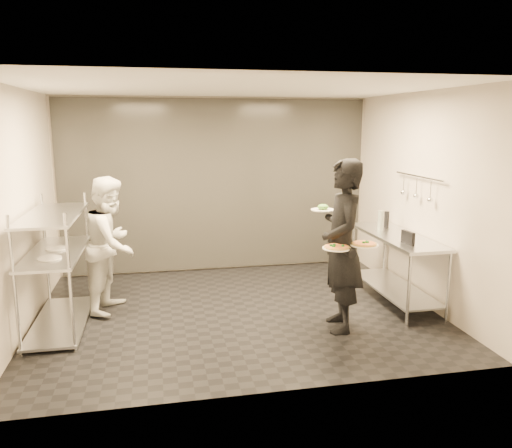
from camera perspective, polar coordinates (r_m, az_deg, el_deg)
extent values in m
cube|color=black|center=(6.54, -2.18, -9.98)|extent=(5.00, 4.00, 0.00)
cube|color=white|center=(6.10, -2.38, 15.32)|extent=(5.00, 4.00, 0.00)
cube|color=beige|center=(8.13, -4.54, 4.44)|extent=(5.00, 0.00, 2.80)
cube|color=beige|center=(4.24, 2.05, -2.04)|extent=(5.00, 0.00, 2.80)
cube|color=beige|center=(6.28, -25.42, 1.28)|extent=(0.00, 4.00, 2.80)
cube|color=beige|center=(7.01, 18.37, 2.76)|extent=(0.00, 4.00, 2.80)
cube|color=white|center=(8.10, -4.51, 4.41)|extent=(4.90, 0.04, 2.74)
cylinder|color=silver|center=(5.68, -25.90, -6.51)|extent=(0.04, 0.04, 1.50)
cylinder|color=silver|center=(7.12, -22.90, -2.76)|extent=(0.04, 0.04, 1.50)
cylinder|color=silver|center=(5.56, -20.48, -6.42)|extent=(0.04, 0.04, 1.50)
cylinder|color=silver|center=(7.03, -18.59, -2.62)|extent=(0.04, 0.04, 1.50)
cube|color=silver|center=(6.56, -21.38, -10.27)|extent=(0.60, 1.60, 0.03)
cube|color=silver|center=(6.30, -21.94, -3.06)|extent=(0.60, 1.60, 0.03)
cube|color=silver|center=(6.21, -22.25, 0.97)|extent=(0.60, 1.60, 0.03)
cylinder|color=white|center=(5.96, -22.55, -3.65)|extent=(0.26, 0.26, 0.01)
cylinder|color=white|center=(6.39, -21.80, -2.62)|extent=(0.26, 0.26, 0.01)
cylinder|color=silver|center=(6.21, 17.06, -7.25)|extent=(0.04, 0.04, 0.90)
cylinder|color=silver|center=(7.70, 11.00, -3.34)|extent=(0.04, 0.04, 0.90)
cylinder|color=silver|center=(6.47, 21.14, -6.78)|extent=(0.04, 0.04, 0.90)
cylinder|color=silver|center=(7.91, 14.50, -3.10)|extent=(0.04, 0.04, 0.90)
cube|color=silver|center=(7.13, 15.50, -7.01)|extent=(0.57, 1.71, 0.03)
cube|color=silver|center=(6.94, 15.82, -1.36)|extent=(0.60, 1.80, 0.04)
cylinder|color=silver|center=(6.94, 18.10, 5.20)|extent=(0.02, 1.20, 0.02)
cylinder|color=silver|center=(6.64, 19.35, 3.73)|extent=(0.01, 0.01, 0.22)
sphere|color=silver|center=(6.66, 19.28, 2.63)|extent=(0.07, 0.07, 0.07)
cylinder|color=silver|center=(6.94, 17.89, 4.14)|extent=(0.01, 0.01, 0.22)
sphere|color=silver|center=(6.96, 17.82, 3.08)|extent=(0.07, 0.07, 0.07)
cylinder|color=silver|center=(7.25, 16.55, 4.50)|extent=(0.01, 0.01, 0.22)
sphere|color=silver|center=(7.27, 16.49, 3.49)|extent=(0.07, 0.07, 0.07)
imported|color=black|center=(5.82, 9.81, -2.50)|extent=(0.58, 0.79, 2.00)
imported|color=silver|center=(6.64, -16.18, -2.23)|extent=(0.88, 1.00, 1.74)
cylinder|color=white|center=(5.58, 9.20, -2.75)|extent=(0.32, 0.32, 0.01)
cylinder|color=gold|center=(5.57, 9.20, -2.63)|extent=(0.28, 0.28, 0.02)
cylinder|color=#C6471A|center=(5.57, 9.21, -2.53)|extent=(0.25, 0.25, 0.01)
sphere|color=#155F18|center=(5.57, 9.21, -2.45)|extent=(0.04, 0.04, 0.04)
cylinder|color=white|center=(5.72, 12.26, -2.35)|extent=(0.31, 0.31, 0.01)
cylinder|color=gold|center=(5.71, 12.26, -2.24)|extent=(0.28, 0.28, 0.02)
cylinder|color=#C6471A|center=(5.71, 12.26, -2.14)|extent=(0.24, 0.24, 0.01)
sphere|color=#155F18|center=(5.71, 12.27, -2.06)|extent=(0.04, 0.04, 0.04)
cylinder|color=white|center=(6.02, 7.65, 1.62)|extent=(0.29, 0.29, 0.01)
ellipsoid|color=#296018|center=(6.02, 7.66, 1.95)|extent=(0.13, 0.13, 0.07)
cube|color=black|center=(6.43, 16.97, -1.51)|extent=(0.07, 0.23, 0.16)
cylinder|color=gray|center=(7.14, 14.04, 0.39)|extent=(0.08, 0.08, 0.28)
cylinder|color=gray|center=(7.68, 14.08, 0.80)|extent=(0.06, 0.06, 0.19)
cylinder|color=black|center=(7.34, 14.70, 0.49)|extent=(0.07, 0.07, 0.24)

